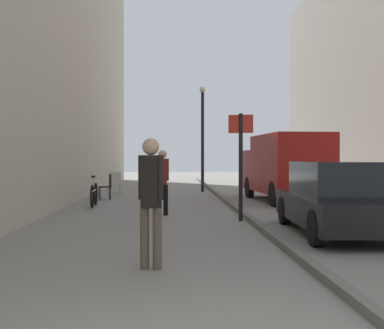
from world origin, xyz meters
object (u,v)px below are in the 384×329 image
object	(u,v)px
street_sign_post	(241,157)
cafe_chair_by_doorway	(116,181)
delivery_van	(285,166)
cafe_chair_near_window	(107,185)
pedestrian_mid_block	(151,194)
parked_car	(339,199)
bicycle_leaning	(94,195)
lamp_post	(203,132)
pedestrian_main_foreground	(162,178)

from	to	relation	value
street_sign_post	cafe_chair_by_doorway	distance (m)	9.98
delivery_van	street_sign_post	world-z (taller)	street_sign_post
delivery_van	cafe_chair_near_window	size ratio (longest dim) A/B	5.64
pedestrian_mid_block	cafe_chair_near_window	world-z (taller)	pedestrian_mid_block
cafe_chair_by_doorway	parked_car	bearing A→B (deg)	96.51
delivery_van	bicycle_leaning	size ratio (longest dim) A/B	2.99
bicycle_leaning	cafe_chair_by_doorway	distance (m)	5.36
street_sign_post	cafe_chair_by_doorway	bearing A→B (deg)	-50.01
pedestrian_mid_block	delivery_van	xyz separation A→B (m)	(4.29, 10.34, 0.21)
pedestrian_mid_block	street_sign_post	size ratio (longest dim) A/B	0.69
parked_car	street_sign_post	distance (m)	2.82
cafe_chair_by_doorway	pedestrian_mid_block	bearing A→B (deg)	77.74
pedestrian_mid_block	street_sign_post	world-z (taller)	street_sign_post
lamp_post	cafe_chair_near_window	distance (m)	5.97
pedestrian_main_foreground	street_sign_post	distance (m)	2.37
pedestrian_mid_block	bicycle_leaning	world-z (taller)	pedestrian_mid_block
street_sign_post	cafe_chair_near_window	distance (m)	7.56
pedestrian_mid_block	parked_car	xyz separation A→B (m)	(3.65, 2.98, -0.33)
cafe_chair_near_window	bicycle_leaning	bearing A→B (deg)	163.75
lamp_post	cafe_chair_near_window	world-z (taller)	lamp_post
bicycle_leaning	delivery_van	bearing A→B (deg)	10.69
pedestrian_mid_block	parked_car	size ratio (longest dim) A/B	0.42
street_sign_post	lamp_post	distance (m)	10.48
pedestrian_main_foreground	cafe_chair_by_doorway	size ratio (longest dim) A/B	1.85
delivery_van	lamp_post	distance (m)	5.93
parked_car	cafe_chair_by_doorway	world-z (taller)	parked_car
parked_car	street_sign_post	xyz separation A→B (m)	(-1.69, 2.10, 0.83)
parked_car	cafe_chair_by_doorway	size ratio (longest dim) A/B	4.54
parked_car	pedestrian_mid_block	bearing A→B (deg)	-138.49
parked_car	street_sign_post	world-z (taller)	street_sign_post
street_sign_post	cafe_chair_near_window	bearing A→B (deg)	-41.35
lamp_post	pedestrian_main_foreground	bearing A→B (deg)	-100.37
lamp_post	bicycle_leaning	size ratio (longest dim) A/B	2.69
cafe_chair_near_window	cafe_chair_by_doorway	world-z (taller)	same
parked_car	cafe_chair_near_window	distance (m)	10.18
delivery_van	street_sign_post	distance (m)	5.76
parked_car	lamp_post	bearing A→B (deg)	101.09
cafe_chair_near_window	parked_car	bearing A→B (deg)	-160.49
street_sign_post	lamp_post	bearing A→B (deg)	-72.40
pedestrian_mid_block	lamp_post	xyz separation A→B (m)	(1.73, 15.49, 1.69)
parked_car	bicycle_leaning	xyz separation A→B (m)	(-5.78, 5.83, -0.33)
pedestrian_main_foreground	lamp_post	size ratio (longest dim) A/B	0.36
bicycle_leaning	pedestrian_mid_block	bearing A→B (deg)	-79.22
pedestrian_main_foreground	delivery_van	world-z (taller)	delivery_van
cafe_chair_by_doorway	bicycle_leaning	bearing A→B (deg)	68.54
parked_car	lamp_post	distance (m)	12.82
parked_car	delivery_van	bearing A→B (deg)	87.40
bicycle_leaning	cafe_chair_near_window	xyz separation A→B (m)	(0.08, 2.60, 0.17)
pedestrian_mid_block	lamp_post	size ratio (longest dim) A/B	0.38
parked_car	cafe_chair_near_window	world-z (taller)	parked_car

